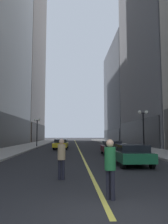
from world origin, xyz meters
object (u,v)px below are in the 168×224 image
pedestrian_in_tan_trench (61,156)px  street_lamp_right_mid (143,122)px  street_lamp_left_far (37,126)px  car_green (131,154)px  car_yellow (61,144)px  car_maroon (112,147)px  pedestrian_in_green_parka (110,164)px

pedestrian_in_tan_trench → street_lamp_right_mid: (7.79, 12.57, 2.24)m
street_lamp_left_far → street_lamp_right_mid: 18.01m
car_green → pedestrian_in_tan_trench: pedestrian_in_tan_trench is taller
car_yellow → street_lamp_right_mid: street_lamp_right_mid is taller
car_green → car_maroon: 7.34m
car_maroon → street_lamp_right_mid: street_lamp_right_mid is taller
car_yellow → pedestrian_in_green_parka: 23.90m
car_green → street_lamp_right_mid: size_ratio=0.96×
street_lamp_left_far → pedestrian_in_tan_trench: bearing=-78.8°
car_green → street_lamp_left_far: street_lamp_left_far is taller
car_maroon → pedestrian_in_green_parka: bearing=-100.4°
car_yellow → street_lamp_left_far: bearing=131.0°
car_maroon → car_yellow: 10.53m
pedestrian_in_green_parka → street_lamp_left_far: 29.17m
car_yellow → street_lamp_right_mid: (8.82, -8.10, 2.54)m
car_maroon → street_lamp_right_mid: bearing=15.7°
pedestrian_in_green_parka → street_lamp_right_mid: size_ratio=0.40×
car_maroon → street_lamp_right_mid: (3.49, 0.98, 2.54)m
car_green → street_lamp_right_mid: (3.59, 8.32, 2.54)m
car_maroon → car_yellow: same height
car_maroon → car_yellow: bearing=120.4°
car_yellow → street_lamp_left_far: (-3.98, 4.57, 2.54)m
street_lamp_right_mid → car_green: bearing=-113.3°
car_maroon → street_lamp_right_mid: size_ratio=0.91×
pedestrian_in_tan_trench → pedestrian_in_green_parka: bearing=-62.4°
car_yellow → pedestrian_in_tan_trench: size_ratio=2.76×
pedestrian_in_tan_trench → street_lamp_left_far: street_lamp_left_far is taller
car_yellow → street_lamp_right_mid: bearing=-42.5°
pedestrian_in_tan_trench → street_lamp_left_far: bearing=101.2°
car_maroon → car_yellow: size_ratio=0.84×
pedestrian_in_green_parka → pedestrian_in_tan_trench: pedestrian_in_green_parka is taller
car_maroon → street_lamp_left_far: (-9.31, 13.65, 2.54)m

